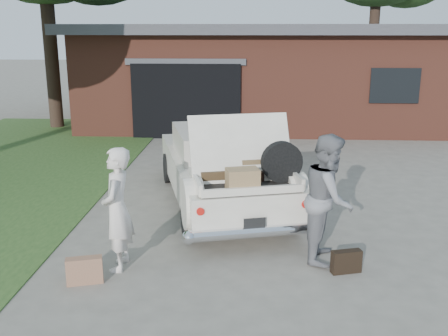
{
  "coord_description": "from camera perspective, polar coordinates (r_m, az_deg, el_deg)",
  "views": [
    {
      "loc": [
        0.41,
        -7.28,
        3.24
      ],
      "look_at": [
        0.0,
        0.6,
        1.1
      ],
      "focal_mm": 42.0,
      "sensor_mm": 36.0,
      "label": 1
    }
  ],
  "objects": [
    {
      "name": "ground",
      "position": [
        7.98,
        -0.23,
        -8.78
      ],
      "size": [
        90.0,
        90.0,
        0.0
      ],
      "primitive_type": "plane",
      "color": "gray",
      "rests_on": "ground"
    },
    {
      "name": "house",
      "position": [
        18.83,
        4.8,
        10.35
      ],
      "size": [
        12.8,
        7.8,
        3.3
      ],
      "color": "brown",
      "rests_on": "ground"
    },
    {
      "name": "sedan",
      "position": [
        9.69,
        -0.19,
        0.04
      ],
      "size": [
        3.01,
        5.16,
        1.92
      ],
      "rotation": [
        0.0,
        0.0,
        0.25
      ],
      "color": "white",
      "rests_on": "ground"
    },
    {
      "name": "woman_left",
      "position": [
        7.23,
        -11.54,
        -4.43
      ],
      "size": [
        0.43,
        0.63,
        1.71
      ],
      "primitive_type": "imported",
      "rotation": [
        0.0,
        0.0,
        -1.54
      ],
      "color": "silver",
      "rests_on": "ground"
    },
    {
      "name": "woman_right",
      "position": [
        7.5,
        11.33,
        -3.22
      ],
      "size": [
        0.86,
        1.01,
        1.83
      ],
      "primitive_type": "imported",
      "rotation": [
        0.0,
        0.0,
        1.36
      ],
      "color": "gray",
      "rests_on": "ground"
    },
    {
      "name": "suitcase_left",
      "position": [
        7.15,
        -14.94,
        -10.73
      ],
      "size": [
        0.48,
        0.27,
        0.36
      ],
      "primitive_type": "cube",
      "rotation": [
        0.0,
        0.0,
        0.28
      ],
      "color": "#A06D51",
      "rests_on": "ground"
    },
    {
      "name": "suitcase_right",
      "position": [
        7.39,
        13.16,
        -9.89
      ],
      "size": [
        0.43,
        0.24,
        0.32
      ],
      "primitive_type": "cube",
      "rotation": [
        0.0,
        0.0,
        0.28
      ],
      "color": "black",
      "rests_on": "ground"
    }
  ]
}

